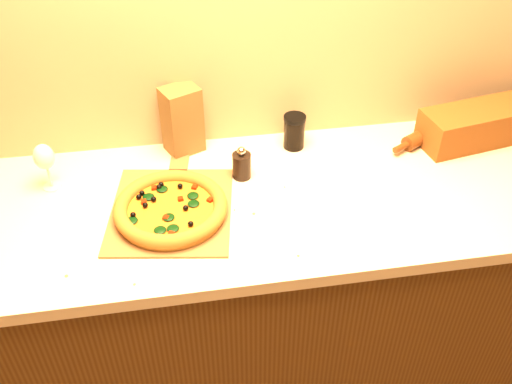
# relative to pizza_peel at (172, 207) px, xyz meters

# --- Properties ---
(cabinet) EXTENTS (2.80, 0.65, 0.86)m
(cabinet) POSITION_rel_pizza_peel_xyz_m (0.22, 0.01, -0.47)
(cabinet) COLOR #4B2B10
(cabinet) RESTS_ON ground
(countertop) EXTENTS (2.84, 0.68, 0.04)m
(countertop) POSITION_rel_pizza_peel_xyz_m (0.22, 0.01, -0.02)
(countertop) COLOR beige
(countertop) RESTS_ON cabinet
(pizza_peel) EXTENTS (0.40, 0.54, 0.01)m
(pizza_peel) POSITION_rel_pizza_peel_xyz_m (0.00, 0.00, 0.00)
(pizza_peel) COLOR brown
(pizza_peel) RESTS_ON countertop
(pizza) EXTENTS (0.32, 0.32, 0.05)m
(pizza) POSITION_rel_pizza_peel_xyz_m (-0.00, -0.04, 0.02)
(pizza) COLOR #AB6E2A
(pizza) RESTS_ON pizza_peel
(bottle_cap) EXTENTS (0.03, 0.03, 0.01)m
(bottle_cap) POSITION_rel_pizza_peel_xyz_m (-0.11, -0.14, -0.00)
(bottle_cap) COLOR black
(bottle_cap) RESTS_ON countertop
(pepper_grinder) EXTENTS (0.06, 0.06, 0.11)m
(pepper_grinder) POSITION_rel_pizza_peel_xyz_m (0.22, 0.11, 0.04)
(pepper_grinder) COLOR black
(pepper_grinder) RESTS_ON countertop
(rolling_pin) EXTENTS (0.34, 0.19, 0.05)m
(rolling_pin) POSITION_rel_pizza_peel_xyz_m (0.89, 0.22, 0.02)
(rolling_pin) COLOR #5B300F
(rolling_pin) RESTS_ON countertop
(bread_bag) EXTENTS (0.46, 0.22, 0.12)m
(bread_bag) POSITION_rel_pizza_peel_xyz_m (1.05, 0.19, 0.06)
(bread_bag) COLOR brown
(bread_bag) RESTS_ON countertop
(wine_glass) EXTENTS (0.06, 0.06, 0.15)m
(wine_glass) POSITION_rel_pizza_peel_xyz_m (-0.35, 0.16, 0.10)
(wine_glass) COLOR silver
(wine_glass) RESTS_ON countertop
(paper_bag) EXTENTS (0.14, 0.13, 0.22)m
(paper_bag) POSITION_rel_pizza_peel_xyz_m (0.06, 0.29, 0.11)
(paper_bag) COLOR brown
(paper_bag) RESTS_ON countertop
(dark_jar) EXTENTS (0.07, 0.07, 0.12)m
(dark_jar) POSITION_rel_pizza_peel_xyz_m (0.41, 0.25, 0.05)
(dark_jar) COLOR black
(dark_jar) RESTS_ON countertop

